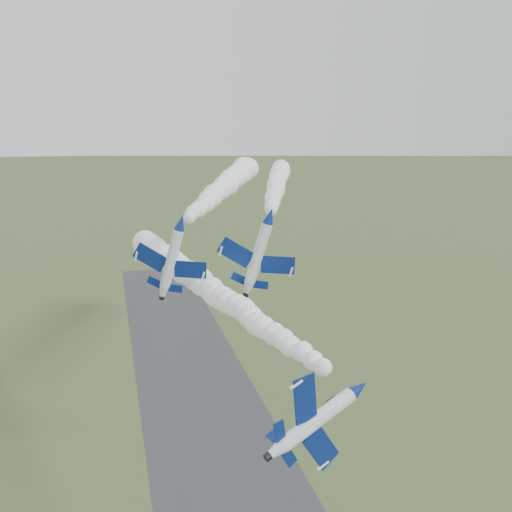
{
  "coord_description": "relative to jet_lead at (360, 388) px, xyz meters",
  "views": [
    {
      "loc": [
        -15.78,
        -53.89,
        54.3
      ],
      "look_at": [
        3.09,
        18.17,
        37.01
      ],
      "focal_mm": 40.0,
      "sensor_mm": 36.0,
      "label": 1
    }
  ],
  "objects": [
    {
      "name": "jet_pair_right",
      "position": [
        0.69,
        31.7,
        10.7
      ],
      "size": [
        10.82,
        13.11,
        4.18
      ],
      "rotation": [
        0.0,
        0.29,
        -0.28
      ],
      "color": "white"
    },
    {
      "name": "runway",
      "position": [
        -5.09,
        40.88,
        -31.24
      ],
      "size": [
        24.0,
        260.0,
        0.04
      ],
      "primitive_type": "cube",
      "color": "#323234",
      "rests_on": "ground"
    },
    {
      "name": "jet_lead",
      "position": [
        0.0,
        0.0,
        0.0
      ],
      "size": [
        5.09,
        11.47,
        9.09
      ],
      "rotation": [
        0.0,
        1.22,
        0.31
      ],
      "color": "white"
    },
    {
      "name": "smoke_trail_jet_lead",
      "position": [
        -8.29,
        31.34,
        1.24
      ],
      "size": [
        22.22,
        57.44,
        4.48
      ],
      "primitive_type": null,
      "rotation": [
        0.0,
        0.0,
        0.31
      ],
      "color": "white"
    },
    {
      "name": "smoke_trail_jet_pair_right",
      "position": [
        11.79,
        65.31,
        11.4
      ],
      "size": [
        22.02,
        62.06,
        4.42
      ],
      "primitive_type": null,
      "rotation": [
        0.0,
        0.0,
        -0.28
      ],
      "color": "white"
    },
    {
      "name": "jet_pair_left",
      "position": [
        -11.61,
        31.9,
        10.26
      ],
      "size": [
        9.97,
        11.94,
        3.82
      ],
      "rotation": [
        0.0,
        0.28,
        -0.35
      ],
      "color": "white"
    },
    {
      "name": "smoke_trail_jet_pair_left",
      "position": [
        2.18,
        68.73,
        11.2
      ],
      "size": [
        30.69,
        70.69,
        5.57
      ],
      "primitive_type": null,
      "rotation": [
        0.0,
        0.0,
        -0.35
      ],
      "color": "white"
    }
  ]
}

